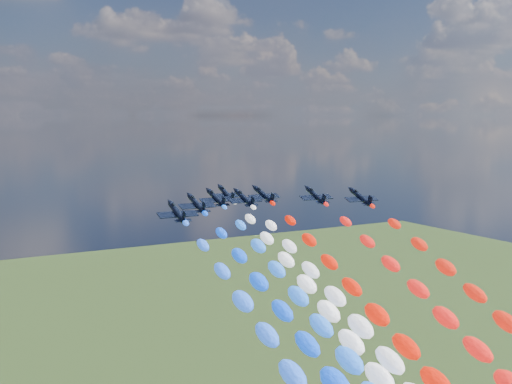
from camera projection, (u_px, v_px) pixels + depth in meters
jet_0 at (177, 212)px, 149.55m from camera, size 9.54×12.69×6.67m
jet_1 at (196, 204)px, 163.88m from camera, size 9.15×12.41×6.67m
jet_2 at (216, 198)px, 174.97m from camera, size 9.34×12.55×6.67m
jet_3 at (244, 198)px, 174.48m from camera, size 9.39×12.58×6.67m
jet_4 at (226, 194)px, 184.76m from camera, size 9.58×12.72×6.67m
trail_4 at (367, 370)px, 134.24m from camera, size 5.60×120.05×60.41m
jet_5 at (263, 195)px, 182.42m from camera, size 9.81×12.88×6.67m
trail_5 at (421, 374)px, 131.89m from camera, size 5.60×120.05×60.41m
jet_6 at (315, 195)px, 180.66m from camera, size 9.75×12.83×6.67m
trail_6 at (495, 378)px, 130.14m from camera, size 5.60×120.05×60.41m
jet_7 at (360, 197)px, 177.05m from camera, size 9.72×12.82×6.67m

